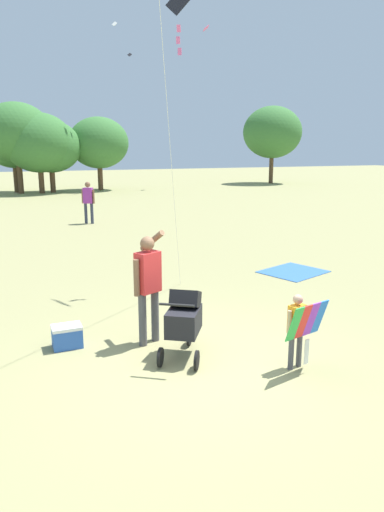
{
  "coord_description": "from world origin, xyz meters",
  "views": [
    {
      "loc": [
        -2.49,
        -5.52,
        3.02
      ],
      "look_at": [
        0.35,
        1.33,
        1.3
      ],
      "focal_mm": 32.79,
      "sensor_mm": 36.0,
      "label": 1
    }
  ],
  "objects_px": {
    "child_with_butterfly_kite": "(299,325)",
    "cooler_box": "(67,336)",
    "picnic_blanket": "(293,272)",
    "person_sitting_far": "(88,199)",
    "kite_adult_black": "(178,20)",
    "stroller": "(184,317)",
    "person_adult_flyer": "(148,280)"
  },
  "relations": [
    {
      "from": "child_with_butterfly_kite",
      "to": "cooler_box",
      "type": "xyz_separation_m",
      "value": [
        -2.86,
        1.98,
        -0.48
      ]
    },
    {
      "from": "stroller",
      "to": "cooler_box",
      "type": "xyz_separation_m",
      "value": [
        -1.56,
        1.0,
        -0.43
      ]
    },
    {
      "from": "kite_adult_black",
      "to": "person_sitting_far",
      "type": "xyz_separation_m",
      "value": [
        -0.24,
        9.67,
        -4.49
      ]
    },
    {
      "from": "person_adult_flyer",
      "to": "cooler_box",
      "type": "height_order",
      "value": "person_adult_flyer"
    },
    {
      "from": "cooler_box",
      "to": "person_sitting_far",
      "type": "bearing_deg",
      "value": 78.07
    },
    {
      "from": "stroller",
      "to": "person_sitting_far",
      "type": "xyz_separation_m",
      "value": [
        0.99,
        13.07,
        0.39
      ]
    },
    {
      "from": "child_with_butterfly_kite",
      "to": "picnic_blanket",
      "type": "bearing_deg",
      "value": 56.01
    },
    {
      "from": "person_adult_flyer",
      "to": "cooler_box",
      "type": "relative_size",
      "value": 4.0
    },
    {
      "from": "kite_adult_black",
      "to": "cooler_box",
      "type": "bearing_deg",
      "value": -139.25
    },
    {
      "from": "person_adult_flyer",
      "to": "person_sitting_far",
      "type": "relative_size",
      "value": 1.06
    },
    {
      "from": "kite_adult_black",
      "to": "cooler_box",
      "type": "height_order",
      "value": "kite_adult_black"
    },
    {
      "from": "child_with_butterfly_kite",
      "to": "kite_adult_black",
      "type": "relative_size",
      "value": 0.17
    },
    {
      "from": "child_with_butterfly_kite",
      "to": "person_adult_flyer",
      "type": "height_order",
      "value": "person_adult_flyer"
    },
    {
      "from": "person_sitting_far",
      "to": "cooler_box",
      "type": "bearing_deg",
      "value": -101.93
    },
    {
      "from": "stroller",
      "to": "picnic_blanket",
      "type": "distance_m",
      "value": 5.52
    },
    {
      "from": "kite_adult_black",
      "to": "person_sitting_far",
      "type": "bearing_deg",
      "value": 91.4
    },
    {
      "from": "person_sitting_far",
      "to": "cooler_box",
      "type": "height_order",
      "value": "person_sitting_far"
    },
    {
      "from": "picnic_blanket",
      "to": "child_with_butterfly_kite",
      "type": "bearing_deg",
      "value": -123.99
    },
    {
      "from": "child_with_butterfly_kite",
      "to": "cooler_box",
      "type": "distance_m",
      "value": 3.51
    },
    {
      "from": "kite_adult_black",
      "to": "person_sitting_far",
      "type": "distance_m",
      "value": 10.66
    },
    {
      "from": "child_with_butterfly_kite",
      "to": "stroller",
      "type": "height_order",
      "value": "child_with_butterfly_kite"
    },
    {
      "from": "kite_adult_black",
      "to": "cooler_box",
      "type": "relative_size",
      "value": 13.78
    },
    {
      "from": "person_adult_flyer",
      "to": "stroller",
      "type": "xyz_separation_m",
      "value": [
        0.34,
        -0.67,
        -0.43
      ]
    },
    {
      "from": "child_with_butterfly_kite",
      "to": "person_adult_flyer",
      "type": "distance_m",
      "value": 2.36
    },
    {
      "from": "person_adult_flyer",
      "to": "stroller",
      "type": "bearing_deg",
      "value": -63.43
    },
    {
      "from": "kite_adult_black",
      "to": "picnic_blanket",
      "type": "xyz_separation_m",
      "value": [
        3.05,
        0.04,
        -5.48
      ]
    },
    {
      "from": "stroller",
      "to": "person_sitting_far",
      "type": "height_order",
      "value": "person_sitting_far"
    },
    {
      "from": "stroller",
      "to": "picnic_blanket",
      "type": "bearing_deg",
      "value": 38.74
    },
    {
      "from": "kite_adult_black",
      "to": "picnic_blanket",
      "type": "relative_size",
      "value": 4.26
    },
    {
      "from": "kite_adult_black",
      "to": "cooler_box",
      "type": "xyz_separation_m",
      "value": [
        -2.79,
        -2.4,
        -5.31
      ]
    },
    {
      "from": "stroller",
      "to": "kite_adult_black",
      "type": "distance_m",
      "value": 6.07
    },
    {
      "from": "stroller",
      "to": "picnic_blanket",
      "type": "xyz_separation_m",
      "value": [
        4.28,
        3.43,
        -0.6
      ]
    }
  ]
}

